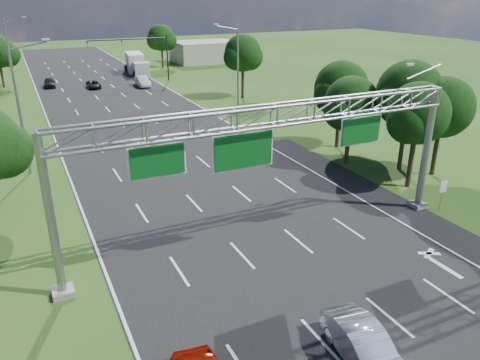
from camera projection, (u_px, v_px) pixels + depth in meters
ground at (170, 153)px, 41.69m from camera, size 220.00×220.00×0.00m
road at (170, 153)px, 41.69m from camera, size 18.00×180.00×0.02m
road_flare at (382, 199)px, 32.42m from camera, size 3.00×30.00×0.02m
sign_gantry at (275, 126)px, 24.19m from camera, size 23.50×1.00×9.56m
regulatory_sign at (443, 189)px, 30.21m from camera, size 0.60×0.08×2.10m
traffic_signal at (145, 48)px, 71.98m from camera, size 12.21×0.24×7.00m
streetlight_l_near at (21, 103)px, 35.06m from camera, size 2.97×0.22×10.16m
streetlight_l_far at (11, 52)px, 64.30m from camera, size 2.97×0.22×10.16m
streetlight_r_mid at (236, 66)px, 52.48m from camera, size 2.97×0.22×10.16m
tree_cluster_right at (390, 102)px, 36.59m from camera, size 9.91×14.60×8.68m
tree_verge_rd at (243, 55)px, 61.08m from camera, size 5.76×4.80×8.28m
tree_verge_re at (162, 39)px, 85.51m from camera, size 5.76×4.80×7.84m
building_right at (205, 52)px, 94.00m from camera, size 12.00×9.00×4.00m
silver_sedan at (364, 347)px, 17.94m from camera, size 2.15×4.68×1.49m
car_queue_b at (94, 85)px, 69.02m from camera, size 1.77×3.82×1.06m
car_queue_c at (49, 83)px, 69.79m from camera, size 1.84×4.01×1.33m
car_queue_d at (142, 81)px, 70.32m from camera, size 1.66×4.60×1.51m
box_truck at (136, 64)px, 80.74m from camera, size 3.44×9.25×3.40m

